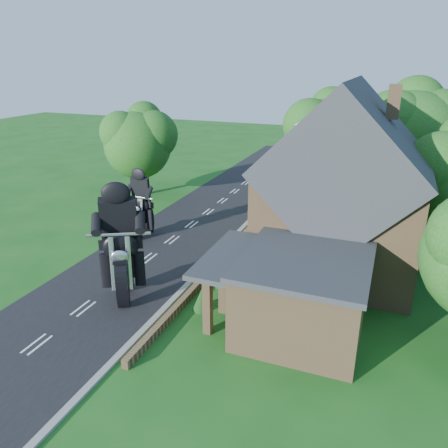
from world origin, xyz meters
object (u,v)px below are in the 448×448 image
(garden_wall, at_px, (228,253))
(house, at_px, (342,194))
(motorcycle_lead, at_px, (125,282))
(motorcycle_follow, at_px, (143,226))
(annex, at_px, (301,292))

(garden_wall, bearing_deg, house, 9.17)
(motorcycle_lead, xyz_separation_m, motorcycle_follow, (-3.43, 7.37, -0.20))
(garden_wall, distance_m, house, 7.52)
(house, xyz_separation_m, annex, (-0.62, -6.80, -2.58))
(house, bearing_deg, motorcycle_follow, -179.48)
(annex, xyz_separation_m, motorcycle_lead, (-8.49, -0.68, -0.86))
(annex, bearing_deg, motorcycle_lead, -175.41)
(house, xyz_separation_m, motorcycle_follow, (-12.54, -0.11, -3.64))
(house, distance_m, motorcycle_follow, 13.05)
(garden_wall, xyz_separation_m, motorcycle_follow, (-6.34, 0.89, 0.50))
(house, relative_size, motorcycle_lead, 5.27)
(motorcycle_follow, bearing_deg, garden_wall, 174.50)
(motorcycle_lead, relative_size, motorcycle_follow, 1.29)
(house, xyz_separation_m, motorcycle_lead, (-9.11, -7.48, -3.44))
(annex, relative_size, motorcycle_follow, 4.67)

